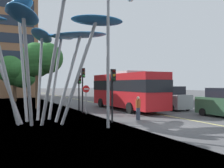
{
  "coord_description": "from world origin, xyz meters",
  "views": [
    {
      "loc": [
        -9.99,
        -11.69,
        2.54
      ],
      "look_at": [
        -0.51,
        7.44,
        2.5
      ],
      "focal_mm": 39.48,
      "sensor_mm": 36.0,
      "label": 1
    }
  ],
  "objects_px": {
    "car_side_street": "(111,94)",
    "pedestrian": "(138,108)",
    "leaf_sculpture": "(41,27)",
    "no_entry_sign": "(86,95)",
    "red_bus": "(126,89)",
    "car_parked_mid": "(172,99)",
    "traffic_light_kerb_far": "(83,81)",
    "car_parked_far": "(139,96)",
    "traffic_light_island_mid": "(79,85)",
    "street_lamp": "(114,41)",
    "traffic_light_kerb_near": "(113,84)"
  },
  "relations": [
    {
      "from": "red_bus",
      "to": "traffic_light_island_mid",
      "type": "bearing_deg",
      "value": 168.19
    },
    {
      "from": "no_entry_sign",
      "to": "red_bus",
      "type": "bearing_deg",
      "value": 17.56
    },
    {
      "from": "leaf_sculpture",
      "to": "car_parked_mid",
      "type": "distance_m",
      "value": 14.06
    },
    {
      "from": "leaf_sculpture",
      "to": "no_entry_sign",
      "type": "relative_size",
      "value": 4.4
    },
    {
      "from": "car_parked_far",
      "to": "pedestrian",
      "type": "xyz_separation_m",
      "value": [
        -7.19,
        -11.14,
        -0.12
      ]
    },
    {
      "from": "car_parked_far",
      "to": "pedestrian",
      "type": "height_order",
      "value": "car_parked_far"
    },
    {
      "from": "red_bus",
      "to": "leaf_sculpture",
      "type": "height_order",
      "value": "leaf_sculpture"
    },
    {
      "from": "traffic_light_kerb_near",
      "to": "car_parked_far",
      "type": "xyz_separation_m",
      "value": [
        9.31,
        11.45,
        -1.57
      ]
    },
    {
      "from": "leaf_sculpture",
      "to": "street_lamp",
      "type": "relative_size",
      "value": 1.33
    },
    {
      "from": "car_side_street",
      "to": "leaf_sculpture",
      "type": "bearing_deg",
      "value": -128.75
    },
    {
      "from": "car_side_street",
      "to": "street_lamp",
      "type": "bearing_deg",
      "value": -115.65
    },
    {
      "from": "leaf_sculpture",
      "to": "traffic_light_kerb_far",
      "type": "bearing_deg",
      "value": 41.99
    },
    {
      "from": "car_parked_mid",
      "to": "pedestrian",
      "type": "bearing_deg",
      "value": -146.79
    },
    {
      "from": "traffic_light_kerb_near",
      "to": "car_side_street",
      "type": "distance_m",
      "value": 20.24
    },
    {
      "from": "car_parked_far",
      "to": "street_lamp",
      "type": "relative_size",
      "value": 0.51
    },
    {
      "from": "car_parked_mid",
      "to": "traffic_light_kerb_far",
      "type": "bearing_deg",
      "value": 172.02
    },
    {
      "from": "car_side_street",
      "to": "pedestrian",
      "type": "distance_m",
      "value": 19.08
    },
    {
      "from": "traffic_light_island_mid",
      "to": "no_entry_sign",
      "type": "relative_size",
      "value": 1.39
    },
    {
      "from": "traffic_light_kerb_far",
      "to": "car_parked_far",
      "type": "bearing_deg",
      "value": 31.22
    },
    {
      "from": "pedestrian",
      "to": "no_entry_sign",
      "type": "distance_m",
      "value": 5.23
    },
    {
      "from": "street_lamp",
      "to": "traffic_light_kerb_far",
      "type": "bearing_deg",
      "value": 84.57
    },
    {
      "from": "car_side_street",
      "to": "street_lamp",
      "type": "height_order",
      "value": "street_lamp"
    },
    {
      "from": "traffic_light_kerb_near",
      "to": "street_lamp",
      "type": "relative_size",
      "value": 0.44
    },
    {
      "from": "car_parked_mid",
      "to": "pedestrian",
      "type": "xyz_separation_m",
      "value": [
        -6.57,
        -4.3,
        -0.23
      ]
    },
    {
      "from": "traffic_light_kerb_far",
      "to": "street_lamp",
      "type": "distance_m",
      "value": 7.7
    },
    {
      "from": "traffic_light_kerb_far",
      "to": "car_parked_mid",
      "type": "bearing_deg",
      "value": -7.98
    },
    {
      "from": "leaf_sculpture",
      "to": "car_side_street",
      "type": "relative_size",
      "value": 2.65
    },
    {
      "from": "traffic_light_island_mid",
      "to": "traffic_light_kerb_far",
      "type": "bearing_deg",
      "value": -97.94
    },
    {
      "from": "car_parked_mid",
      "to": "street_lamp",
      "type": "xyz_separation_m",
      "value": [
        -9.36,
        -6.12,
        3.97
      ]
    },
    {
      "from": "red_bus",
      "to": "pedestrian",
      "type": "distance_m",
      "value": 6.85
    },
    {
      "from": "traffic_light_island_mid",
      "to": "pedestrian",
      "type": "distance_m",
      "value": 7.56
    },
    {
      "from": "red_bus",
      "to": "traffic_light_kerb_near",
      "type": "distance_m",
      "value": 8.08
    },
    {
      "from": "leaf_sculpture",
      "to": "traffic_light_kerb_near",
      "type": "bearing_deg",
      "value": -26.48
    },
    {
      "from": "traffic_light_kerb_far",
      "to": "car_parked_mid",
      "type": "height_order",
      "value": "traffic_light_kerb_far"
    },
    {
      "from": "car_parked_mid",
      "to": "street_lamp",
      "type": "bearing_deg",
      "value": -146.83
    },
    {
      "from": "red_bus",
      "to": "car_side_street",
      "type": "height_order",
      "value": "red_bus"
    },
    {
      "from": "leaf_sculpture",
      "to": "no_entry_sign",
      "type": "bearing_deg",
      "value": 35.45
    },
    {
      "from": "traffic_light_kerb_far",
      "to": "pedestrian",
      "type": "xyz_separation_m",
      "value": [
        2.09,
        -5.52,
        -1.96
      ]
    },
    {
      "from": "traffic_light_kerb_far",
      "to": "car_parked_mid",
      "type": "xyz_separation_m",
      "value": [
        8.67,
        -1.22,
        -1.73
      ]
    },
    {
      "from": "traffic_light_kerb_far",
      "to": "street_lamp",
      "type": "xyz_separation_m",
      "value": [
        -0.7,
        -7.33,
        2.24
      ]
    },
    {
      "from": "traffic_light_kerb_far",
      "to": "street_lamp",
      "type": "bearing_deg",
      "value": -95.43
    },
    {
      "from": "traffic_light_kerb_near",
      "to": "traffic_light_kerb_far",
      "type": "relative_size",
      "value": 0.9
    },
    {
      "from": "car_side_street",
      "to": "pedestrian",
      "type": "bearing_deg",
      "value": -110.45
    },
    {
      "from": "car_parked_far",
      "to": "no_entry_sign",
      "type": "xyz_separation_m",
      "value": [
        -9.29,
        -6.42,
        0.65
      ]
    },
    {
      "from": "red_bus",
      "to": "traffic_light_kerb_far",
      "type": "xyz_separation_m",
      "value": [
        -4.71,
        -0.7,
        0.76
      ]
    },
    {
      "from": "traffic_light_island_mid",
      "to": "leaf_sculpture",
      "type": "bearing_deg",
      "value": -129.21
    },
    {
      "from": "leaf_sculpture",
      "to": "pedestrian",
      "type": "height_order",
      "value": "leaf_sculpture"
    },
    {
      "from": "car_parked_mid",
      "to": "pedestrian",
      "type": "height_order",
      "value": "car_parked_mid"
    },
    {
      "from": "car_parked_mid",
      "to": "car_parked_far",
      "type": "height_order",
      "value": "car_parked_mid"
    },
    {
      "from": "leaf_sculpture",
      "to": "car_side_street",
      "type": "distance_m",
      "value": 21.29
    }
  ]
}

